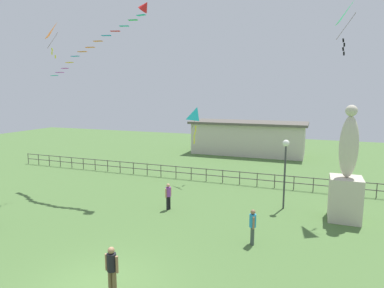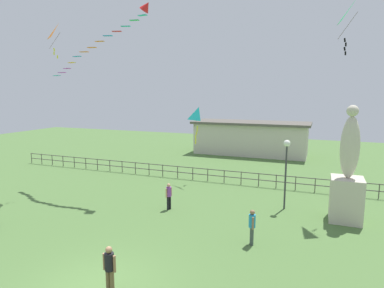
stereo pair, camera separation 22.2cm
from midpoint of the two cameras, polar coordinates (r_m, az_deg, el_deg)
ground_plane at (r=12.46m, az=-15.54°, el=-22.64°), size 80.00×80.00×0.00m
statue_monument at (r=18.40m, az=25.54°, el=-6.11°), size 1.54×1.54×5.86m
lamppost at (r=18.83m, az=16.29°, el=-2.40°), size 0.36×0.36×3.90m
person_0 at (r=14.68m, az=10.76°, el=-13.53°), size 0.29×0.44×1.55m
person_2 at (r=11.54m, az=-13.49°, el=-19.93°), size 0.49×0.30×1.63m
person_3 at (r=18.52m, az=-3.68°, el=-8.71°), size 0.28×0.43×1.49m
kite_1 at (r=23.51m, az=-21.59°, el=17.35°), size 1.21×1.15×2.14m
kite_2 at (r=23.60m, az=1.43°, el=4.95°), size 1.24×1.05×2.60m
kite_3 at (r=19.83m, az=26.94°, el=19.52°), size 1.36×1.16×2.79m
streamer_kite at (r=21.62m, az=-9.59°, el=21.03°), size 7.74×1.08×4.34m
waterfront_railing at (r=24.12m, az=4.25°, el=-5.14°), size 36.03×0.06×0.95m
pavilion_building at (r=35.34m, az=10.26°, el=1.08°), size 11.97×4.62×3.44m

